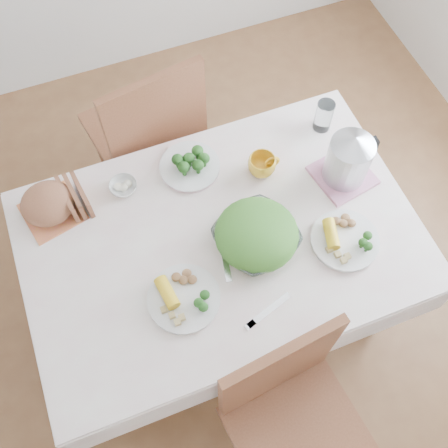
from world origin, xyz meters
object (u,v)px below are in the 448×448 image
object	(u,v)px
dining_table	(221,276)
chair_far	(145,137)
dinner_plate_left	(184,299)
salad_bowl	(256,238)
yellow_mug	(262,165)
chair_near	(299,437)
electric_kettle	(348,159)
dinner_plate_right	(345,240)

from	to	relation	value
dining_table	chair_far	bearing A→B (deg)	97.36
dining_table	dinner_plate_left	bearing A→B (deg)	-138.83
dining_table	salad_bowl	size ratio (longest dim) A/B	4.76
dining_table	yellow_mug	bearing A→B (deg)	40.29
chair_near	dinner_plate_left	bearing A→B (deg)	106.79
dinner_plate_left	electric_kettle	world-z (taller)	electric_kettle
electric_kettle	yellow_mug	bearing A→B (deg)	158.62
dining_table	chair_far	world-z (taller)	chair_far
chair_near	salad_bowl	bearing A→B (deg)	75.82
chair_near	yellow_mug	distance (m)	1.05
chair_near	chair_far	distance (m)	1.54
dining_table	chair_near	distance (m)	0.75
dining_table	chair_near	world-z (taller)	chair_near
dinner_plate_left	chair_near	bearing A→B (deg)	-66.78
chair_far	electric_kettle	world-z (taller)	electric_kettle
salad_bowl	electric_kettle	distance (m)	0.47
chair_near	yellow_mug	size ratio (longest dim) A/B	9.01
yellow_mug	electric_kettle	bearing A→B (deg)	-25.29
dinner_plate_right	dinner_plate_left	bearing A→B (deg)	179.97
chair_far	salad_bowl	size ratio (longest dim) A/B	3.61
chair_near	yellow_mug	bearing A→B (deg)	69.76
chair_far	dinner_plate_right	distance (m)	1.16
dinner_plate_left	electric_kettle	bearing A→B (deg)	19.05
salad_bowl	yellow_mug	distance (m)	0.32
electric_kettle	chair_far	bearing A→B (deg)	136.72
dinner_plate_right	yellow_mug	bearing A→B (deg)	112.59
electric_kettle	chair_near	bearing A→B (deg)	-119.16
yellow_mug	chair_near	bearing A→B (deg)	-103.81
chair_far	yellow_mug	size ratio (longest dim) A/B	9.39
chair_near	dinner_plate_left	world-z (taller)	chair_near
chair_near	electric_kettle	xyz separation A→B (m)	(0.53, 0.82, 0.42)
chair_near	yellow_mug	world-z (taller)	chair_near
dinner_plate_right	chair_near	bearing A→B (deg)	-126.26
chair_far	yellow_mug	xyz separation A→B (m)	(0.36, -0.57, 0.34)
yellow_mug	electric_kettle	distance (m)	0.34
yellow_mug	dinner_plate_left	bearing A→B (deg)	-139.31
chair_far	chair_near	bearing A→B (deg)	84.84
yellow_mug	electric_kettle	world-z (taller)	electric_kettle
chair_far	salad_bowl	bearing A→B (deg)	94.36
electric_kettle	dining_table	bearing A→B (deg)	-167.96
dining_table	dinner_plate_right	bearing A→B (deg)	-23.54
dinner_plate_right	electric_kettle	size ratio (longest dim) A/B	1.08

